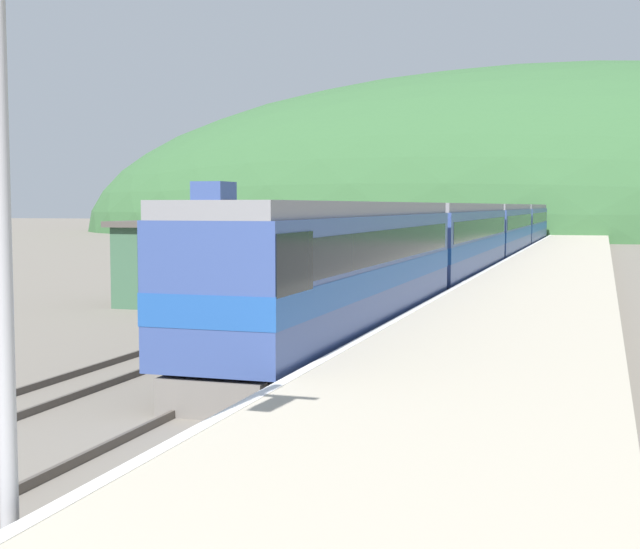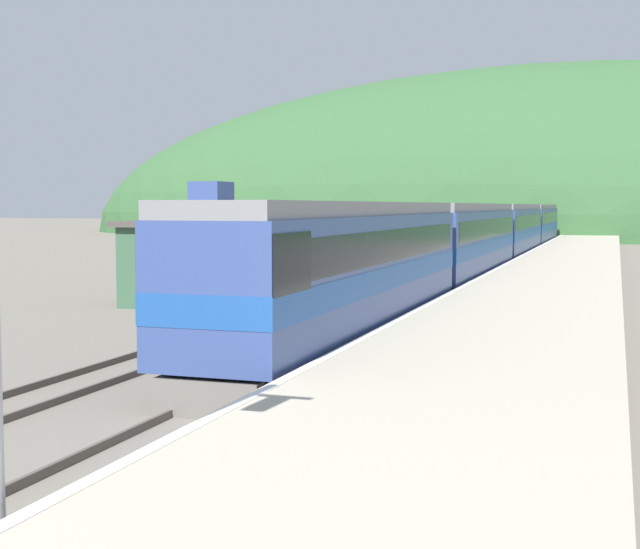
{
  "view_description": "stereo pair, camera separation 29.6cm",
  "coord_description": "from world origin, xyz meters",
  "px_view_note": "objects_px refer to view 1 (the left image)",
  "views": [
    {
      "loc": [
        7.33,
        -3.71,
        4.2
      ],
      "look_at": [
        0.79,
        16.81,
        2.53
      ],
      "focal_mm": 50.0,
      "sensor_mm": 36.0,
      "label": 1
    },
    {
      "loc": [
        7.61,
        -3.62,
        4.2
      ],
      "look_at": [
        0.79,
        16.81,
        2.53
      ],
      "focal_mm": 50.0,
      "sensor_mm": 36.0,
      "label": 2
    }
  ],
  "objects_px": {
    "carriage_second": "(455,241)",
    "carriage_third": "(501,230)",
    "express_train_lead_car": "(342,268)",
    "siding_train": "(397,244)",
    "carriage_fourth": "(525,225)"
  },
  "relations": [
    {
      "from": "carriage_second",
      "to": "siding_train",
      "type": "distance_m",
      "value": 6.7
    },
    {
      "from": "express_train_lead_car",
      "to": "carriage_second",
      "type": "distance_m",
      "value": 21.13
    },
    {
      "from": "carriage_third",
      "to": "siding_train",
      "type": "bearing_deg",
      "value": -104.64
    },
    {
      "from": "express_train_lead_car",
      "to": "carriage_fourth",
      "type": "xyz_separation_m",
      "value": [
        0.0,
        64.1,
        -0.01
      ]
    },
    {
      "from": "carriage_third",
      "to": "siding_train",
      "type": "distance_m",
      "value": 16.89
    },
    {
      "from": "siding_train",
      "to": "carriage_second",
      "type": "bearing_deg",
      "value": -50.35
    },
    {
      "from": "carriage_third",
      "to": "siding_train",
      "type": "relative_size",
      "value": 0.55
    },
    {
      "from": "carriage_second",
      "to": "carriage_fourth",
      "type": "bearing_deg",
      "value": 90.0
    },
    {
      "from": "carriage_second",
      "to": "carriage_third",
      "type": "height_order",
      "value": "same"
    },
    {
      "from": "carriage_third",
      "to": "carriage_fourth",
      "type": "xyz_separation_m",
      "value": [
        0.0,
        21.49,
        0.0
      ]
    },
    {
      "from": "carriage_second",
      "to": "siding_train",
      "type": "xyz_separation_m",
      "value": [
        -4.27,
        5.15,
        -0.41
      ]
    },
    {
      "from": "carriage_fourth",
      "to": "siding_train",
      "type": "relative_size",
      "value": 0.55
    },
    {
      "from": "carriage_fourth",
      "to": "siding_train",
      "type": "height_order",
      "value": "carriage_fourth"
    },
    {
      "from": "carriage_second",
      "to": "carriage_third",
      "type": "relative_size",
      "value": 1.0
    },
    {
      "from": "carriage_third",
      "to": "express_train_lead_car",
      "type": "bearing_deg",
      "value": -90.0
    }
  ]
}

